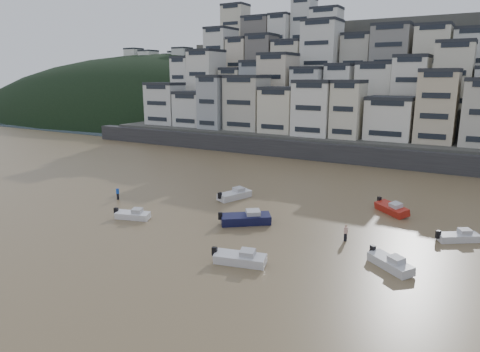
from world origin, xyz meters
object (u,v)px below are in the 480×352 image
Objects in this scene: boat_e at (392,208)px; boat_d at (458,236)px; boat_a at (240,257)px; boat_c at (246,217)px; boat_b at (390,261)px; person_pink at (346,233)px; boat_j at (133,214)px; person_blue at (118,193)px; boat_f at (235,194)px.

boat_d is (7.70, -5.96, -0.10)m from boat_e.
boat_e is at bearing 54.99° from boat_a.
boat_d is at bearing 3.82° from boat_e.
boat_d is (21.05, 6.39, -0.22)m from boat_c.
person_pink is (-5.26, 4.33, 0.21)m from boat_b.
boat_d is (33.33, 11.51, 0.01)m from boat_j.
person_blue and person_pink have the same top height.
person_blue reaches higher than boat_e.
boat_b is 10.99m from boat_d.
person_blue is (-19.88, -0.09, 0.04)m from boat_c.
boat_b is at bearing -39.47° from person_pink.
boat_c is 1.37× the size of boat_j.
person_blue is 31.08m from person_pink.
boat_b is 16.24m from boat_e.
boat_c is 1.25× the size of boat_b.
boat_b is at bearing -5.50° from person_blue.
boat_c is 3.50× the size of person_blue.
boat_f is at bearing 141.92° from boat_d.
boat_e is at bearing 107.76° from boat_d.
boat_c is 1.35× the size of boat_d.
boat_b is 25.63m from boat_f.
boat_c is at bearing -155.78° from boat_b.
person_pink is at bearing -34.57° from boat_c.
person_blue is at bearing 145.71° from boat_a.
boat_f reaches higher than boat_b.
boat_c reaches higher than boat_j.
boat_f is (5.92, 13.24, 0.14)m from boat_j.
boat_j is at bearing -165.97° from person_pink.
boat_c is 10.31m from boat_f.
boat_f is (-11.15, 17.55, 0.06)m from boat_a.
boat_b is at bearing -37.44° from boat_e.
person_blue is at bearing -148.96° from boat_b.
boat_f is at bearing -126.28° from boat_e.
boat_a is 22.69m from boat_d.
boat_e is 0.96× the size of boat_f.
boat_c reaches higher than boat_d.
boat_j is at bearing 173.63° from boat_f.
boat_d is at bearing -21.47° from boat_c.
boat_j is (-17.06, 4.31, -0.08)m from boat_a.
boat_a is 0.96× the size of boat_e.
boat_e is 1.18× the size of boat_j.
boat_j is at bearing 164.58° from boat_d.
person_pink is (-9.86, -5.65, 0.25)m from boat_d.
boat_c is at bearing -176.23° from person_pink.
boat_c is 11.21m from person_pink.
person_pink is at bearing -2.69° from boat_j.
boat_b is 36.49m from person_blue.
boat_f is at bearing 157.21° from person_pink.
person_blue is at bearing 129.79° from boat_j.
boat_f is (-22.80, 11.70, 0.08)m from boat_b.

